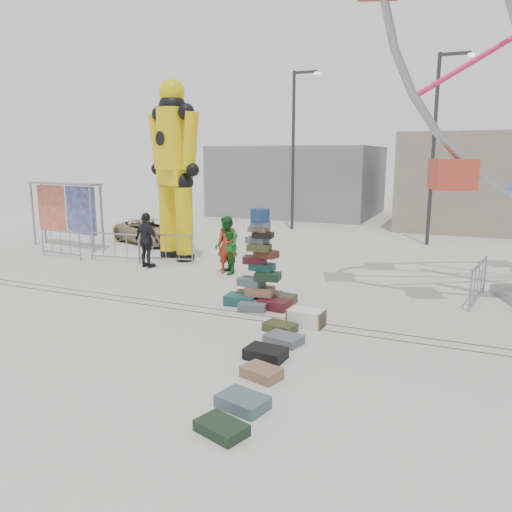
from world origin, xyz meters
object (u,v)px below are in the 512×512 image
at_px(lamp_post_left, 295,143).
at_px(parked_suv, 150,231).
at_px(crash_test_dummy, 174,164).
at_px(suitcase_tower, 260,278).
at_px(steamer_trunk, 306,318).
at_px(pedestrian_black, 147,240).
at_px(barricade_wheel_front, 478,283).
at_px(pedestrian_red, 228,245).
at_px(barricade_dummy_a, 61,244).
at_px(pedestrian_green, 227,245).
at_px(banner_scaffold, 65,199).
at_px(barricade_dummy_b, 115,247).
at_px(lamp_post_right, 436,140).
at_px(barricade_dummy_c, 166,249).

height_order(lamp_post_left, parked_suv, lamp_post_left).
bearing_deg(crash_test_dummy, suitcase_tower, -18.90).
relative_size(steamer_trunk, pedestrian_black, 0.43).
bearing_deg(barricade_wheel_front, pedestrian_red, 97.40).
distance_m(lamp_post_left, barricade_dummy_a, 12.67).
bearing_deg(pedestrian_green, lamp_post_left, 146.19).
height_order(banner_scaffold, parked_suv, banner_scaffold).
height_order(barricade_dummy_a, parked_suv, barricade_dummy_a).
bearing_deg(parked_suv, banner_scaffold, 152.45).
relative_size(suitcase_tower, barricade_dummy_a, 1.27).
relative_size(barricade_dummy_a, parked_suv, 0.52).
bearing_deg(pedestrian_black, lamp_post_left, -84.40).
xyz_separation_m(banner_scaffold, barricade_dummy_b, (3.72, -1.53, -1.51)).
xyz_separation_m(lamp_post_right, barricade_dummy_c, (-8.47, -7.86, -3.93)).
xyz_separation_m(lamp_post_right, barricade_dummy_a, (-12.72, -8.60, -3.93)).
bearing_deg(lamp_post_left, pedestrian_black, -99.05).
relative_size(pedestrian_green, parked_suv, 0.50).
xyz_separation_m(pedestrian_red, parked_suv, (-5.75, 3.75, -0.42)).
bearing_deg(barricade_dummy_a, banner_scaffold, 131.18).
distance_m(lamp_post_right, crash_test_dummy, 11.08).
height_order(barricade_dummy_b, barricade_wheel_front, same).
bearing_deg(barricade_dummy_b, lamp_post_right, 32.18).
relative_size(crash_test_dummy, pedestrian_red, 3.54).
height_order(lamp_post_left, barricade_wheel_front, lamp_post_left).
relative_size(crash_test_dummy, barricade_dummy_c, 3.38).
height_order(banner_scaffold, steamer_trunk, banner_scaffold).
relative_size(steamer_trunk, barricade_dummy_a, 0.41).
height_order(crash_test_dummy, pedestrian_green, crash_test_dummy).
xyz_separation_m(lamp_post_right, pedestrian_red, (-5.70, -8.32, -3.53)).
height_order(barricade_dummy_a, pedestrian_black, pedestrian_black).
bearing_deg(lamp_post_right, barricade_dummy_a, -145.94).
relative_size(banner_scaffold, pedestrian_green, 1.99).
relative_size(suitcase_tower, pedestrian_black, 1.32).
bearing_deg(suitcase_tower, barricade_wheel_front, 24.61).
xyz_separation_m(suitcase_tower, parked_suv, (-8.13, 6.60, -0.18)).
xyz_separation_m(suitcase_tower, pedestrian_black, (-5.37, 2.52, 0.25)).
height_order(steamer_trunk, barricade_dummy_c, barricade_dummy_c).
bearing_deg(barricade_wheel_front, crash_test_dummy, 90.93).
bearing_deg(steamer_trunk, barricade_dummy_c, 150.96).
distance_m(lamp_post_left, banner_scaffold, 11.57).
bearing_deg(steamer_trunk, lamp_post_right, 86.28).
bearing_deg(pedestrian_black, steamer_trunk, 167.22).
relative_size(lamp_post_left, banner_scaffold, 2.08).
bearing_deg(parked_suv, barricade_dummy_a, -176.12).
xyz_separation_m(suitcase_tower, barricade_dummy_c, (-5.14, 3.31, -0.16)).
bearing_deg(barricade_wheel_front, lamp_post_left, 49.91).
height_order(steamer_trunk, pedestrian_black, pedestrian_black).
distance_m(barricade_dummy_b, barricade_dummy_c, 1.94).
height_order(barricade_dummy_c, pedestrian_red, pedestrian_red).
relative_size(lamp_post_left, crash_test_dummy, 1.18).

